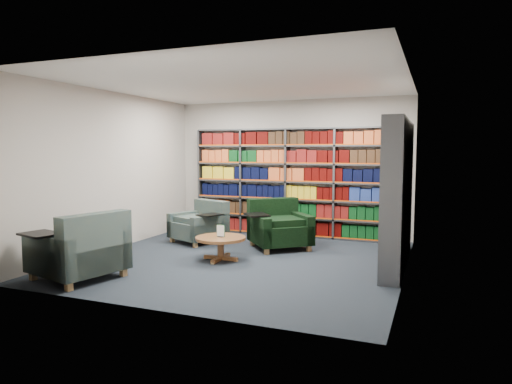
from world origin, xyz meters
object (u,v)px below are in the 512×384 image
at_px(chair_teal_left, 202,225).
at_px(chair_green_right, 278,228).
at_px(chair_teal_front, 82,252).
at_px(coffee_table, 221,242).

height_order(chair_teal_left, chair_green_right, chair_green_right).
xyz_separation_m(chair_teal_left, chair_teal_front, (-0.26, -2.92, 0.06)).
height_order(chair_teal_front, coffee_table, chair_teal_front).
bearing_deg(coffee_table, chair_teal_front, -127.27).
bearing_deg(chair_green_right, coffee_table, -112.42).
relative_size(chair_teal_left, chair_green_right, 0.86).
relative_size(chair_green_right, coffee_table, 1.67).
distance_m(chair_teal_left, coffee_table, 1.60).
xyz_separation_m(chair_green_right, coffee_table, (-0.53, -1.28, -0.05)).
distance_m(chair_green_right, chair_teal_front, 3.47).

